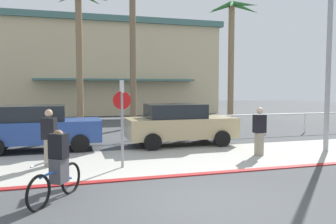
% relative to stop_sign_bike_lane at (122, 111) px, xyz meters
% --- Properties ---
extents(ground_plane, '(80.00, 80.00, 0.00)m').
position_rel_stop_sign_bike_lane_xyz_m(ground_plane, '(1.08, 6.46, -1.68)').
color(ground_plane, '#424447').
extents(sidewalk_strip, '(44.00, 4.00, 0.02)m').
position_rel_stop_sign_bike_lane_xyz_m(sidewalk_strip, '(1.08, 0.66, -1.67)').
color(sidewalk_strip, '#ADAAA0').
rests_on(sidewalk_strip, ground).
extents(curb_paint, '(44.00, 0.24, 0.03)m').
position_rel_stop_sign_bike_lane_xyz_m(curb_paint, '(1.08, -1.34, -1.66)').
color(curb_paint, maroon).
rests_on(curb_paint, ground).
extents(building_backdrop, '(19.22, 12.83, 8.30)m').
position_rel_stop_sign_bike_lane_xyz_m(building_backdrop, '(2.33, 24.17, 2.49)').
color(building_backdrop, beige).
rests_on(building_backdrop, ground).
extents(rail_fence, '(27.67, 0.08, 1.04)m').
position_rel_stop_sign_bike_lane_xyz_m(rail_fence, '(1.08, 4.96, -0.84)').
color(rail_fence, white).
rests_on(rail_fence, ground).
extents(stop_sign_bike_lane, '(0.52, 0.56, 2.56)m').
position_rel_stop_sign_bike_lane_xyz_m(stop_sign_bike_lane, '(0.00, 0.00, 0.00)').
color(stop_sign_bike_lane, gray).
rests_on(stop_sign_bike_lane, ground).
extents(streetlight_curb, '(0.24, 2.54, 7.50)m').
position_rel_stop_sign_bike_lane_xyz_m(streetlight_curb, '(7.56, 0.17, 2.60)').
color(streetlight_curb, '#9EA0A5').
rests_on(streetlight_curb, ground).
extents(palm_tree_3, '(3.04, 2.86, 7.72)m').
position_rel_stop_sign_bike_lane_xyz_m(palm_tree_3, '(-0.87, 9.56, 4.16)').
color(palm_tree_3, '#846B4C').
rests_on(palm_tree_3, ground).
extents(palm_tree_4, '(3.06, 3.04, 9.24)m').
position_rel_stop_sign_bike_lane_xyz_m(palm_tree_4, '(2.07, 9.50, 4.84)').
color(palm_tree_4, '#756047').
rests_on(palm_tree_4, ground).
extents(palm_tree_5, '(3.27, 3.20, 7.53)m').
position_rel_stop_sign_bike_lane_xyz_m(palm_tree_5, '(7.98, 8.81, 3.81)').
color(palm_tree_5, '#846B4C').
rests_on(palm_tree_5, ground).
extents(car_blue_1, '(4.40, 2.02, 1.69)m').
position_rel_stop_sign_bike_lane_xyz_m(car_blue_1, '(-2.59, 3.60, -0.81)').
color(car_blue_1, '#284793').
rests_on(car_blue_1, ground).
extents(car_tan_2, '(4.40, 2.02, 1.69)m').
position_rel_stop_sign_bike_lane_xyz_m(car_tan_2, '(2.82, 3.21, -0.81)').
color(car_tan_2, tan).
rests_on(car_tan_2, ground).
extents(cyclist_blue_0, '(1.04, 1.56, 1.50)m').
position_rel_stop_sign_bike_lane_xyz_m(cyclist_blue_0, '(-1.71, -2.40, -0.98)').
color(cyclist_blue_0, black).
rests_on(cyclist_blue_0, ground).
extents(pedestrian_0, '(0.41, 0.33, 1.68)m').
position_rel_stop_sign_bike_lane_xyz_m(pedestrian_0, '(4.79, 0.41, -0.90)').
color(pedestrian_0, gray).
rests_on(pedestrian_0, ground).
extents(pedestrian_1, '(0.47, 0.42, 1.71)m').
position_rel_stop_sign_bike_lane_xyz_m(pedestrian_1, '(-2.05, 0.78, -0.88)').
color(pedestrian_1, gray).
rests_on(pedestrian_1, ground).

